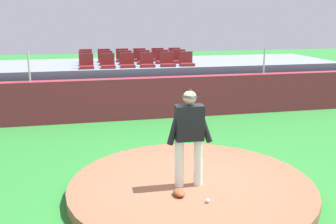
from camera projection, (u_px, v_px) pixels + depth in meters
name	position (u px, v px, depth m)	size (l,w,h in m)	color
ground_plane	(191.00, 193.00, 7.56)	(60.00, 60.00, 0.00)	#2B7E2F
pitchers_mound	(191.00, 187.00, 7.54)	(4.71, 4.71, 0.23)	#925A40
pitcher	(189.00, 131.00, 7.12)	(0.86, 0.29, 1.85)	white
baseball	(208.00, 201.00, 6.67)	(0.07, 0.07, 0.07)	white
fielding_glove	(179.00, 193.00, 6.93)	(0.30, 0.20, 0.11)	brown
brick_barrier	(143.00, 98.00, 12.93)	(17.72, 0.40, 1.37)	maroon
fence_post_left	(29.00, 67.00, 11.91)	(0.06, 0.06, 0.93)	silver
fence_post_right	(264.00, 60.00, 13.57)	(0.06, 0.06, 0.93)	silver
bleacher_platform	(133.00, 83.00, 15.23)	(15.81, 3.87, 1.59)	gray
stadium_chair_0	(86.00, 64.00, 13.30)	(0.48, 0.44, 0.50)	maroon
stadium_chair_1	(108.00, 63.00, 13.42)	(0.48, 0.44, 0.50)	maroon
stadium_chair_2	(128.00, 63.00, 13.61)	(0.48, 0.44, 0.50)	maroon
stadium_chair_3	(147.00, 62.00, 13.72)	(0.48, 0.44, 0.50)	maroon
stadium_chair_4	(168.00, 62.00, 13.88)	(0.48, 0.44, 0.50)	maroon
stadium_chair_5	(187.00, 61.00, 14.03)	(0.48, 0.44, 0.50)	maroon
stadium_chair_6	(86.00, 61.00, 14.13)	(0.48, 0.44, 0.50)	maroon
stadium_chair_7	(106.00, 61.00, 14.29)	(0.48, 0.44, 0.50)	maroon
stadium_chair_8	(126.00, 60.00, 14.43)	(0.48, 0.44, 0.50)	maroon
stadium_chair_9	(144.00, 60.00, 14.59)	(0.48, 0.44, 0.50)	maroon
stadium_chair_10	(162.00, 59.00, 14.78)	(0.48, 0.44, 0.50)	maroon
stadium_chair_11	(180.00, 59.00, 14.90)	(0.48, 0.44, 0.50)	maroon
stadium_chair_12	(86.00, 58.00, 15.03)	(0.48, 0.44, 0.50)	maroon
stadium_chair_13	(104.00, 58.00, 15.17)	(0.48, 0.44, 0.50)	maroon
stadium_chair_14	(122.00, 58.00, 15.31)	(0.48, 0.44, 0.50)	maroon
stadium_chair_15	(140.00, 57.00, 15.44)	(0.48, 0.44, 0.50)	maroon
stadium_chair_16	(158.00, 57.00, 15.59)	(0.48, 0.44, 0.50)	maroon
stadium_chair_17	(175.00, 56.00, 15.76)	(0.48, 0.44, 0.50)	maroon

